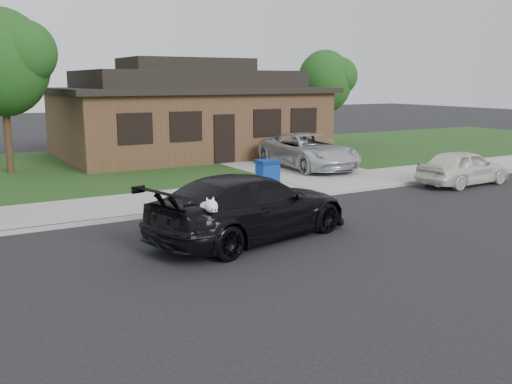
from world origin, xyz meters
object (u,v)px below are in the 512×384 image
recycling_bin (268,177)px  sedan (251,207)px  minivan (309,151)px  white_compact (463,167)px

recycling_bin → sedan: bearing=-120.9°
minivan → white_compact: size_ratio=1.37×
sedan → white_compact: (10.16, 2.36, -0.14)m
minivan → recycling_bin: bearing=-135.9°
sedan → white_compact: bearing=-90.9°
white_compact → recycling_bin: bearing=74.5°
sedan → white_compact: sedan is taller
minivan → recycling_bin: (-4.26, -3.75, -0.18)m
minivan → recycling_bin: minivan is taller
white_compact → recycling_bin: white_compact is taller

